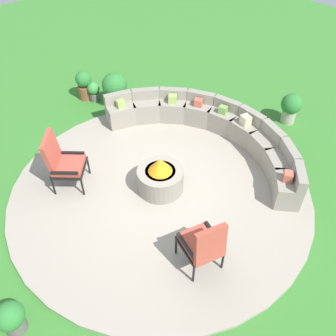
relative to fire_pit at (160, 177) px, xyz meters
The scene contains 11 objects.
ground_plane 0.35m from the fire_pit, ahead, with size 24.00×24.00×0.00m, color #387A2D.
patio_circle 0.32m from the fire_pit, ahead, with size 5.67×5.67×0.06m, color #9E9384.
fire_pit is the anchor object (origin of this frame).
curved_stone_bench 1.83m from the fire_pit, 98.74° to the left, with size 4.66×2.10×0.72m.
lounge_chair_front_left 1.82m from the fire_pit, 139.06° to the right, with size 0.84×0.86×1.15m.
lounge_chair_front_right 1.81m from the fire_pit, 23.22° to the right, with size 0.76×0.71×1.04m.
potted_plant_1 3.65m from the fire_pit, 163.58° to the left, with size 0.31×0.31×0.50m.
potted_plant_2 3.27m from the fire_pit, 81.36° to the right, with size 0.40×0.40×0.57m.
potted_plant_3 3.87m from the fire_pit, 165.88° to the left, with size 0.41×0.41×0.74m.
potted_plant_4 3.20m from the fire_pit, 156.34° to the left, with size 0.62×0.62×0.86m.
potted_plant_5 3.74m from the fire_pit, 82.21° to the left, with size 0.48×0.48×0.73m.
Camera 1 is at (3.44, -3.23, 4.97)m, focal length 38.00 mm.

